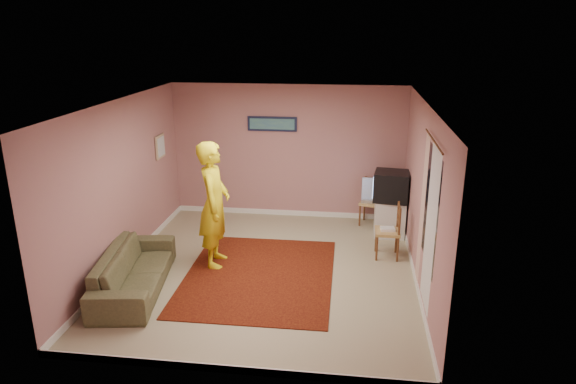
# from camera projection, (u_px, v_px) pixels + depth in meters

# --- Properties ---
(ground) EXTENTS (5.00, 5.00, 0.00)m
(ground) POSITION_uv_depth(u_px,v_px,m) (268.00, 271.00, 7.98)
(ground) COLOR gray
(ground) RESTS_ON ground
(wall_back) EXTENTS (4.50, 0.02, 2.60)m
(wall_back) POSITION_uv_depth(u_px,v_px,m) (288.00, 152.00, 9.94)
(wall_back) COLOR #A4706C
(wall_back) RESTS_ON ground
(wall_front) EXTENTS (4.50, 0.02, 2.60)m
(wall_front) POSITION_uv_depth(u_px,v_px,m) (226.00, 266.00, 5.22)
(wall_front) COLOR #A4706C
(wall_front) RESTS_ON ground
(wall_left) EXTENTS (0.02, 5.00, 2.60)m
(wall_left) POSITION_uv_depth(u_px,v_px,m) (122.00, 186.00, 7.85)
(wall_left) COLOR #A4706C
(wall_left) RESTS_ON ground
(wall_right) EXTENTS (0.02, 5.00, 2.60)m
(wall_right) POSITION_uv_depth(u_px,v_px,m) (422.00, 198.00, 7.31)
(wall_right) COLOR #A4706C
(wall_right) RESTS_ON ground
(ceiling) EXTENTS (4.50, 5.00, 0.02)m
(ceiling) POSITION_uv_depth(u_px,v_px,m) (265.00, 103.00, 7.18)
(ceiling) COLOR silver
(ceiling) RESTS_ON wall_back
(baseboard_back) EXTENTS (4.50, 0.02, 0.10)m
(baseboard_back) POSITION_uv_depth(u_px,v_px,m) (288.00, 213.00, 10.31)
(baseboard_back) COLOR white
(baseboard_back) RESTS_ON ground
(baseboard_front) EXTENTS (4.50, 0.02, 0.10)m
(baseboard_front) POSITION_uv_depth(u_px,v_px,m) (230.00, 369.00, 5.62)
(baseboard_front) COLOR white
(baseboard_front) RESTS_ON ground
(baseboard_left) EXTENTS (0.02, 5.00, 0.10)m
(baseboard_left) POSITION_uv_depth(u_px,v_px,m) (130.00, 260.00, 8.23)
(baseboard_left) COLOR white
(baseboard_left) RESTS_ON ground
(baseboard_right) EXTENTS (0.02, 5.00, 0.10)m
(baseboard_right) POSITION_uv_depth(u_px,v_px,m) (415.00, 276.00, 7.69)
(baseboard_right) COLOR white
(baseboard_right) RESTS_ON ground
(window) EXTENTS (0.01, 1.10, 1.50)m
(window) POSITION_uv_depth(u_px,v_px,m) (431.00, 209.00, 6.41)
(window) COLOR black
(window) RESTS_ON wall_right
(curtain_sheer) EXTENTS (0.01, 0.75, 2.10)m
(curtain_sheer) POSITION_uv_depth(u_px,v_px,m) (430.00, 228.00, 6.33)
(curtain_sheer) COLOR silver
(curtain_sheer) RESTS_ON wall_right
(curtain_floral) EXTENTS (0.01, 0.35, 2.10)m
(curtain_floral) POSITION_uv_depth(u_px,v_px,m) (422.00, 209.00, 7.00)
(curtain_floral) COLOR beige
(curtain_floral) RESTS_ON wall_right
(curtain_rod) EXTENTS (0.02, 1.40, 0.02)m
(curtain_rod) POSITION_uv_depth(u_px,v_px,m) (434.00, 141.00, 6.15)
(curtain_rod) COLOR brown
(curtain_rod) RESTS_ON wall_right
(picture_back) EXTENTS (0.95, 0.04, 0.28)m
(picture_back) POSITION_uv_depth(u_px,v_px,m) (272.00, 124.00, 9.77)
(picture_back) COLOR #131834
(picture_back) RESTS_ON wall_back
(picture_left) EXTENTS (0.04, 0.38, 0.42)m
(picture_left) POSITION_uv_depth(u_px,v_px,m) (160.00, 147.00, 9.28)
(picture_left) COLOR tan
(picture_left) RESTS_ON wall_left
(area_rug) EXTENTS (2.24, 2.79, 0.01)m
(area_rug) POSITION_uv_depth(u_px,v_px,m) (259.00, 275.00, 7.82)
(area_rug) COLOR black
(area_rug) RESTS_ON ground
(tv_cabinet) EXTENTS (0.53, 0.48, 0.67)m
(tv_cabinet) POSITION_uv_depth(u_px,v_px,m) (389.00, 218.00, 9.25)
(tv_cabinet) COLOR silver
(tv_cabinet) RESTS_ON ground
(crt_tv) EXTENTS (0.67, 0.61, 0.52)m
(crt_tv) POSITION_uv_depth(u_px,v_px,m) (391.00, 186.00, 9.06)
(crt_tv) COLOR black
(crt_tv) RESTS_ON tv_cabinet
(chair_a) EXTENTS (0.49, 0.48, 0.49)m
(chair_a) POSITION_uv_depth(u_px,v_px,m) (372.00, 197.00, 9.69)
(chair_a) COLOR tan
(chair_a) RESTS_ON ground
(dvd_player) EXTENTS (0.40, 0.31, 0.06)m
(dvd_player) POSITION_uv_depth(u_px,v_px,m) (372.00, 200.00, 9.71)
(dvd_player) COLOR #B4B4B9
(dvd_player) RESTS_ON chair_a
(blue_throw) EXTENTS (0.39, 0.05, 0.41)m
(blue_throw) POSITION_uv_depth(u_px,v_px,m) (372.00, 188.00, 9.63)
(blue_throw) COLOR #829DD6
(blue_throw) RESTS_ON chair_a
(chair_b) EXTENTS (0.39, 0.41, 0.49)m
(chair_b) POSITION_uv_depth(u_px,v_px,m) (388.00, 225.00, 8.31)
(chair_b) COLOR tan
(chair_b) RESTS_ON ground
(game_console) EXTENTS (0.24, 0.19, 0.05)m
(game_console) POSITION_uv_depth(u_px,v_px,m) (388.00, 229.00, 8.33)
(game_console) COLOR white
(game_console) RESTS_ON chair_b
(sofa) EXTENTS (1.10, 2.14, 0.60)m
(sofa) POSITION_uv_depth(u_px,v_px,m) (134.00, 270.00, 7.34)
(sofa) COLOR brown
(sofa) RESTS_ON ground
(person) EXTENTS (0.54, 0.77, 1.99)m
(person) POSITION_uv_depth(u_px,v_px,m) (214.00, 205.00, 7.93)
(person) COLOR yellow
(person) RESTS_ON ground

